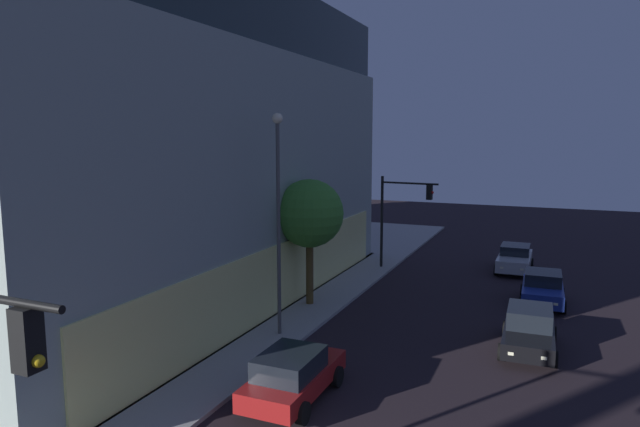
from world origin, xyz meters
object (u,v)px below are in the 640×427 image
Objects in this scene: car_blue at (543,288)px; car_silver at (515,258)px; car_black at (529,330)px; traffic_light_far_corner at (399,208)px; street_lamp_sidewalk at (278,200)px; car_red at (293,375)px; modern_building at (51,148)px; sidewalk_tree at (310,214)px.

car_silver is (6.78, 1.81, 0.01)m from car_blue.
traffic_light_far_corner is at bearing 37.50° from car_black.
car_red is (-4.93, -3.04, -4.98)m from street_lamp_sidewalk.
traffic_light_far_corner is 18.63m from car_red.
modern_building is 6.35× the size of car_silver.
car_silver is (13.28, -24.37, -6.99)m from modern_building.
car_silver is at bearing -27.23° from street_lamp_sidewalk.
modern_building reaches higher than car_blue.
street_lamp_sidewalk reaches higher than sidewalk_tree.
car_blue is (9.43, -10.15, -5.02)m from street_lamp_sidewalk.
car_blue is (5.04, -10.72, -3.87)m from sidewalk_tree.
car_black is (7.53, -6.78, -0.02)m from car_red.
car_silver is at bearing -61.41° from modern_building.
car_black is at bearing -75.14° from street_lamp_sidewalk.
traffic_light_far_corner is 13.94m from car_black.
street_lamp_sidewalk reaches higher than car_blue.
traffic_light_far_corner is at bearing 112.72° from car_silver.
modern_building is 15.84m from sidewalk_tree.
car_red is at bearing 165.91° from car_silver.
traffic_light_far_corner is at bearing -6.64° from street_lamp_sidewalk.
street_lamp_sidewalk is at bearing 31.64° from car_red.
street_lamp_sidewalk is 2.07× the size of car_red.
street_lamp_sidewalk reaches higher than car_silver.
traffic_light_far_corner reaches higher than car_blue.
traffic_light_far_corner is at bearing -13.32° from sidewalk_tree.
modern_building is at bearing 79.65° from street_lamp_sidewalk.
traffic_light_far_corner is 9.99m from car_blue.
car_black is at bearing -90.72° from modern_building.
traffic_light_far_corner reaches higher than car_black.
traffic_light_far_corner reaches higher than car_red.
street_lamp_sidewalk is 14.74m from car_blue.
street_lamp_sidewalk is (-13.37, 1.56, 1.80)m from traffic_light_far_corner.
street_lamp_sidewalk is at bearing 132.91° from car_blue.
modern_building is 6.64× the size of car_red.
traffic_light_far_corner is at bearing 65.40° from car_blue.
modern_building is 7.02× the size of car_blue.
car_red is 0.96× the size of car_silver.
car_black reaches higher than car_blue.
car_red is at bearing 138.01° from car_black.
car_black reaches higher than car_red.
car_blue is at bearing -76.05° from modern_building.
car_silver is (21.13, -5.31, -0.03)m from car_red.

